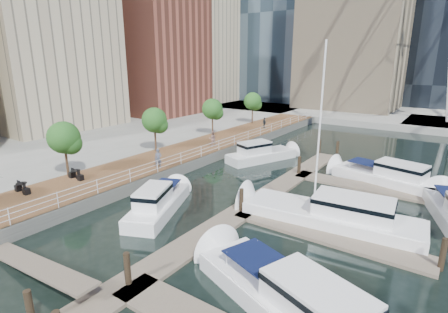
% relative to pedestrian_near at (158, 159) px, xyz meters
% --- Properties ---
extents(ground, '(520.00, 520.00, 0.00)m').
position_rel_pedestrian_near_xyz_m(ground, '(6.93, -9.93, -1.88)').
color(ground, black).
rests_on(ground, ground).
extents(boardwalk, '(6.00, 60.00, 1.00)m').
position_rel_pedestrian_near_xyz_m(boardwalk, '(-2.07, 5.07, -1.38)').
color(boardwalk, brown).
rests_on(boardwalk, ground).
extents(seawall, '(0.25, 60.00, 1.00)m').
position_rel_pedestrian_near_xyz_m(seawall, '(0.93, 5.07, -1.38)').
color(seawall, '#595954').
rests_on(seawall, ground).
extents(land_inland, '(48.00, 90.00, 1.00)m').
position_rel_pedestrian_near_xyz_m(land_inland, '(-29.07, 5.07, -1.38)').
color(land_inland, gray).
rests_on(land_inland, ground).
extents(land_far, '(200.00, 114.00, 1.00)m').
position_rel_pedestrian_near_xyz_m(land_far, '(6.93, 92.07, -1.38)').
color(land_far, gray).
rests_on(land_far, ground).
extents(railing, '(0.10, 60.00, 1.05)m').
position_rel_pedestrian_near_xyz_m(railing, '(0.83, 5.07, -0.35)').
color(railing, white).
rests_on(railing, boardwalk).
extents(floating_docks, '(16.00, 34.00, 2.60)m').
position_rel_pedestrian_near_xyz_m(floating_docks, '(14.90, 0.05, -1.38)').
color(floating_docks, '#6D6051').
rests_on(floating_docks, ground).
extents(midrise_condos, '(19.00, 67.00, 28.00)m').
position_rel_pedestrian_near_xyz_m(midrise_condos, '(-26.64, 16.89, 11.54)').
color(midrise_condos, '#BCAD8E').
rests_on(midrise_condos, ground).
extents(street_trees, '(2.60, 42.60, 4.60)m').
position_rel_pedestrian_near_xyz_m(street_trees, '(-4.47, 4.07, 2.41)').
color(street_trees, '#3F2B1C').
rests_on(street_trees, ground).
extents(pedestrian_near, '(0.76, 0.70, 1.75)m').
position_rel_pedestrian_near_xyz_m(pedestrian_near, '(0.00, 0.00, 0.00)').
color(pedestrian_near, '#474D5E').
rests_on(pedestrian_near, boardwalk).
extents(pedestrian_mid, '(1.01, 1.04, 1.69)m').
position_rel_pedestrian_near_xyz_m(pedestrian_mid, '(-0.92, 9.30, -0.03)').
color(pedestrian_mid, '#82625A').
rests_on(pedestrian_mid, boardwalk).
extents(pedestrian_far, '(0.92, 0.81, 1.49)m').
position_rel_pedestrian_near_xyz_m(pedestrian_far, '(-1.13, 21.73, -0.13)').
color(pedestrian_far, '#32393E').
rests_on(pedestrian_far, boardwalk).
extents(moored_yachts, '(23.91, 35.42, 11.50)m').
position_rel_pedestrian_near_xyz_m(moored_yachts, '(15.28, 0.30, -1.88)').
color(moored_yachts, white).
rests_on(moored_yachts, ground).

